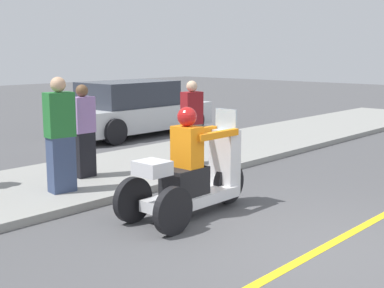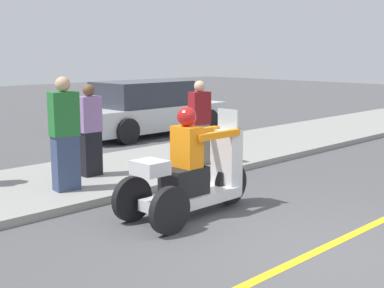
# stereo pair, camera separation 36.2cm
# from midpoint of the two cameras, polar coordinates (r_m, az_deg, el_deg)

# --- Properties ---
(ground_plane) EXTENTS (60.00, 60.00, 0.00)m
(ground_plane) POSITION_cam_midpoint_polar(r_m,az_deg,el_deg) (6.29, 11.80, -11.06)
(ground_plane) COLOR #4C4C4F
(lane_stripe) EXTENTS (24.00, 0.12, 0.01)m
(lane_stripe) POSITION_cam_midpoint_polar(r_m,az_deg,el_deg) (6.30, 11.85, -11.00)
(lane_stripe) COLOR gold
(lane_stripe) RESTS_ON ground
(sidewalk_strip) EXTENTS (28.00, 2.80, 0.12)m
(sidewalk_strip) POSITION_cam_midpoint_polar(r_m,az_deg,el_deg) (9.35, -13.27, -3.78)
(sidewalk_strip) COLOR gray
(sidewalk_strip) RESTS_ON ground
(motorcycle_trike) EXTENTS (2.16, 0.84, 1.50)m
(motorcycle_trike) POSITION_cam_midpoint_polar(r_m,az_deg,el_deg) (7.28, -1.36, -3.52)
(motorcycle_trike) COLOR black
(motorcycle_trike) RESTS_ON ground
(spectator_with_child) EXTENTS (0.41, 0.28, 1.57)m
(spectator_with_child) POSITION_cam_midpoint_polar(r_m,az_deg,el_deg) (9.97, -1.05, 2.11)
(spectator_with_child) COLOR #726656
(spectator_with_child) RESTS_ON sidewalk_strip
(spectator_near_curb) EXTENTS (0.44, 0.30, 1.74)m
(spectator_near_curb) POSITION_cam_midpoint_polar(r_m,az_deg,el_deg) (8.26, -15.09, 0.71)
(spectator_near_curb) COLOR #38476B
(spectator_near_curb) RESTS_ON sidewalk_strip
(spectator_mid_group) EXTENTS (0.38, 0.23, 1.56)m
(spectator_mid_group) POSITION_cam_midpoint_polar(r_m,az_deg,el_deg) (9.18, -12.62, 1.17)
(spectator_mid_group) COLOR black
(spectator_mid_group) RESTS_ON sidewalk_strip
(parked_car_lot_right) EXTENTS (4.37, 1.93, 1.44)m
(parked_car_lot_right) POSITION_cam_midpoint_polar(r_m,az_deg,el_deg) (14.41, -7.04, 3.66)
(parked_car_lot_right) COLOR silver
(parked_car_lot_right) RESTS_ON ground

